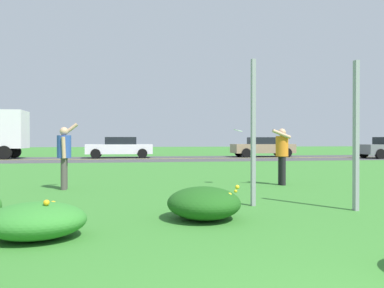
# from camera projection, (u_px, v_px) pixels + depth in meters

# --- Properties ---
(ground_plane) EXTENTS (120.00, 120.00, 0.00)m
(ground_plane) POSITION_uv_depth(u_px,v_px,m) (173.00, 175.00, 13.40)
(ground_plane) COLOR #387A2D
(highway_strip) EXTENTS (120.00, 7.88, 0.01)m
(highway_strip) POSITION_uv_depth(u_px,v_px,m) (151.00, 159.00, 25.46)
(highway_strip) COLOR #424244
(highway_strip) RESTS_ON ground
(highway_center_stripe) EXTENTS (120.00, 0.16, 0.00)m
(highway_center_stripe) POSITION_uv_depth(u_px,v_px,m) (151.00, 159.00, 25.46)
(highway_center_stripe) COLOR yellow
(highway_center_stripe) RESTS_ON ground
(daylily_clump_front_left) EXTENTS (1.23, 1.08, 0.50)m
(daylily_clump_front_left) POSITION_uv_depth(u_px,v_px,m) (36.00, 221.00, 4.79)
(daylily_clump_front_left) COLOR #337F2D
(daylily_clump_front_left) RESTS_ON ground
(daylily_clump_front_right) EXTENTS (1.14, 1.25, 0.53)m
(daylily_clump_front_right) POSITION_uv_depth(u_px,v_px,m) (204.00, 203.00, 5.98)
(daylily_clump_front_right) COLOR #1E5619
(daylily_clump_front_right) RESTS_ON ground
(sign_post_near_path) EXTENTS (0.07, 0.10, 2.73)m
(sign_post_near_path) POSITION_uv_depth(u_px,v_px,m) (253.00, 133.00, 7.19)
(sign_post_near_path) COLOR #93969B
(sign_post_near_path) RESTS_ON ground
(sign_post_by_roadside) EXTENTS (0.07, 0.10, 2.61)m
(sign_post_by_roadside) POSITION_uv_depth(u_px,v_px,m) (356.00, 136.00, 6.69)
(sign_post_by_roadside) COLOR #93969B
(sign_post_by_roadside) RESTS_ON ground
(person_thrower_blue_shirt) EXTENTS (0.48, 0.48, 1.67)m
(person_thrower_blue_shirt) POSITION_uv_depth(u_px,v_px,m) (64.00, 152.00, 9.58)
(person_thrower_blue_shirt) COLOR #2D4C9E
(person_thrower_blue_shirt) RESTS_ON ground
(person_catcher_orange_shirt) EXTENTS (0.53, 0.48, 1.54)m
(person_catcher_orange_shirt) POSITION_uv_depth(u_px,v_px,m) (282.00, 151.00, 10.55)
(person_catcher_orange_shirt) COLOR orange
(person_catcher_orange_shirt) RESTS_ON ground
(frisbee_white) EXTENTS (0.24, 0.24, 0.10)m
(frisbee_white) POSITION_uv_depth(u_px,v_px,m) (238.00, 130.00, 10.45)
(frisbee_white) COLOR white
(car_tan_center_left) EXTENTS (4.50, 2.00, 1.45)m
(car_tan_center_left) POSITION_uv_depth(u_px,v_px,m) (263.00, 147.00, 28.60)
(car_tan_center_left) COLOR #937F60
(car_tan_center_left) RESTS_ON ground
(car_white_center_right) EXTENTS (4.50, 2.00, 1.45)m
(car_white_center_right) POSITION_uv_depth(u_px,v_px,m) (120.00, 147.00, 26.86)
(car_white_center_right) COLOR silver
(car_white_center_right) RESTS_ON ground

